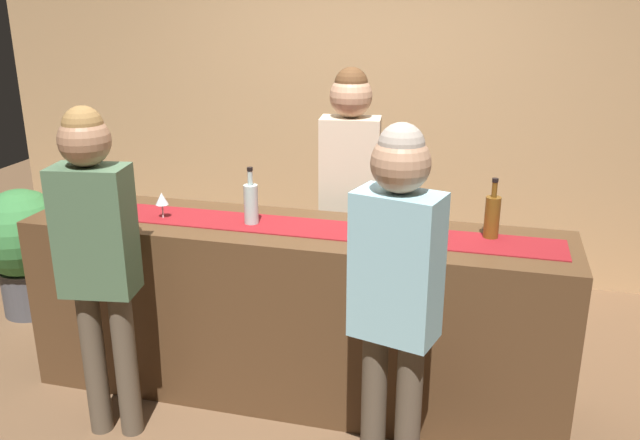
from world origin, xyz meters
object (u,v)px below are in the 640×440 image
at_px(wine_bottle_amber, 492,216).
at_px(potted_plant_tall, 24,243).
at_px(wine_bottle_clear, 251,203).
at_px(bartender, 350,181).
at_px(customer_browsing, 96,244).
at_px(wine_glass_mid_counter, 78,191).
at_px(wine_glass_near_customer, 162,200).
at_px(customer_sipping, 396,281).
at_px(wine_bottle_green, 413,216).

relative_size(wine_bottle_amber, potted_plant_tall, 0.35).
bearing_deg(wine_bottle_clear, wine_bottle_amber, 4.67).
xyz_separation_m(wine_bottle_clear, bartender, (0.39, 0.59, -0.01)).
bearing_deg(customer_browsing, wine_glass_mid_counter, 120.62).
bearing_deg(customer_browsing, wine_glass_near_customer, 73.89).
bearing_deg(wine_bottle_clear, potted_plant_tall, 165.18).
bearing_deg(customer_sipping, wine_glass_mid_counter, 176.48).
bearing_deg(wine_bottle_green, wine_bottle_clear, -179.43).
bearing_deg(wine_glass_near_customer, customer_sipping, -24.05).
bearing_deg(potted_plant_tall, wine_bottle_clear, -14.82).
relative_size(wine_glass_near_customer, potted_plant_tall, 0.16).
distance_m(wine_bottle_green, customer_browsing, 1.49).
bearing_deg(wine_bottle_clear, customer_browsing, -134.57).
xyz_separation_m(wine_bottle_green, wine_bottle_amber, (0.37, 0.09, 0.00)).
relative_size(wine_glass_near_customer, customer_sipping, 0.09).
height_order(wine_glass_near_customer, customer_browsing, customer_browsing).
height_order(wine_bottle_clear, potted_plant_tall, wine_bottle_clear).
relative_size(wine_bottle_green, wine_glass_mid_counter, 2.10).
height_order(wine_bottle_green, customer_sipping, customer_sipping).
bearing_deg(customer_browsing, wine_bottle_amber, 11.71).
relative_size(wine_glass_mid_counter, potted_plant_tall, 0.16).
height_order(wine_bottle_amber, customer_sipping, customer_sipping).
distance_m(wine_bottle_amber, potted_plant_tall, 3.10).
bearing_deg(customer_sipping, customer_browsing, -167.99).
distance_m(wine_bottle_green, wine_glass_mid_counter, 1.83).
xyz_separation_m(wine_glass_near_customer, wine_glass_mid_counter, (-0.51, 0.02, 0.00)).
height_order(wine_bottle_clear, wine_bottle_green, same).
bearing_deg(wine_bottle_amber, bartender, 148.76).
bearing_deg(wine_glass_near_customer, wine_bottle_clear, 4.54).
relative_size(wine_glass_mid_counter, customer_browsing, 0.09).
relative_size(wine_glass_near_customer, customer_browsing, 0.09).
xyz_separation_m(wine_glass_mid_counter, bartender, (1.39, 0.60, -0.01)).
relative_size(wine_bottle_amber, customer_sipping, 0.18).
bearing_deg(wine_bottle_amber, wine_bottle_green, -166.39).
relative_size(wine_bottle_clear, bartender, 0.18).
height_order(bartender, customer_sipping, bartender).
height_order(wine_bottle_amber, bartender, bartender).
relative_size(bartender, customer_sipping, 1.04).
distance_m(bartender, customer_sipping, 1.31).
xyz_separation_m(wine_glass_mid_counter, potted_plant_tall, (-0.83, 0.50, -0.57)).
height_order(wine_glass_mid_counter, potted_plant_tall, wine_glass_mid_counter).
distance_m(wine_glass_mid_counter, potted_plant_tall, 1.12).
distance_m(wine_glass_mid_counter, customer_sipping, 1.95).
xyz_separation_m(bartender, potted_plant_tall, (-2.22, -0.11, -0.56)).
bearing_deg(customer_browsing, bartender, 41.87).
distance_m(wine_bottle_amber, customer_sipping, 0.81).
relative_size(wine_bottle_amber, wine_glass_near_customer, 2.10).
bearing_deg(bartender, wine_glass_mid_counter, 16.68).
height_order(wine_bottle_green, customer_browsing, customer_browsing).
height_order(wine_bottle_amber, customer_browsing, customer_browsing).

